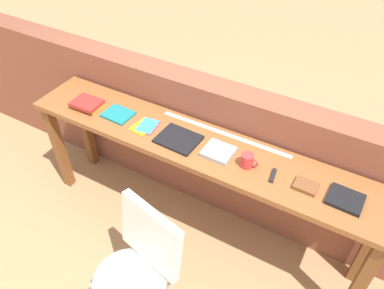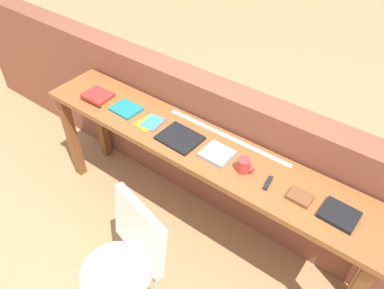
% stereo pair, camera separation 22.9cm
% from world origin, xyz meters
% --- Properties ---
extents(ground_plane, '(40.00, 40.00, 0.00)m').
position_xyz_m(ground_plane, '(0.00, 0.00, 0.00)').
color(ground_plane, tan).
extents(brick_wall_back, '(6.00, 0.20, 1.12)m').
position_xyz_m(brick_wall_back, '(0.00, 0.64, 0.56)').
color(brick_wall_back, brown).
rests_on(brick_wall_back, ground).
extents(sideboard, '(2.50, 0.44, 0.88)m').
position_xyz_m(sideboard, '(0.00, 0.30, 0.74)').
color(sideboard, brown).
rests_on(sideboard, ground).
extents(chair_white_moulded, '(0.53, 0.54, 0.89)m').
position_xyz_m(chair_white_moulded, '(0.04, -0.46, 0.53)').
color(chair_white_moulded, silver).
rests_on(chair_white_moulded, ground).
extents(book_stack_leftmost, '(0.22, 0.17, 0.05)m').
position_xyz_m(book_stack_leftmost, '(-0.87, 0.25, 0.91)').
color(book_stack_leftmost, gold).
rests_on(book_stack_leftmost, sideboard).
extents(magazine_cycling, '(0.21, 0.17, 0.02)m').
position_xyz_m(magazine_cycling, '(-0.62, 0.28, 0.89)').
color(magazine_cycling, '#19757A').
rests_on(magazine_cycling, sideboard).
extents(pamphlet_pile_colourful, '(0.17, 0.19, 0.01)m').
position_xyz_m(pamphlet_pile_colourful, '(-0.37, 0.27, 0.88)').
color(pamphlet_pile_colourful, '#E5334C').
rests_on(pamphlet_pile_colourful, sideboard).
extents(book_open_centre, '(0.28, 0.23, 0.02)m').
position_xyz_m(book_open_centre, '(-0.11, 0.26, 0.89)').
color(book_open_centre, black).
rests_on(book_open_centre, sideboard).
extents(book_grey_hardcover, '(0.19, 0.17, 0.03)m').
position_xyz_m(book_grey_hardcover, '(0.17, 0.28, 0.89)').
color(book_grey_hardcover, '#9E9EA3').
rests_on(book_grey_hardcover, sideboard).
extents(mug, '(0.11, 0.08, 0.09)m').
position_xyz_m(mug, '(0.37, 0.26, 0.92)').
color(mug, red).
rests_on(mug, sideboard).
extents(multitool_folded, '(0.04, 0.11, 0.02)m').
position_xyz_m(multitool_folded, '(0.54, 0.26, 0.89)').
color(multitool_folded, black).
rests_on(multitool_folded, sideboard).
extents(leather_journal_brown, '(0.13, 0.10, 0.02)m').
position_xyz_m(leather_journal_brown, '(0.73, 0.27, 0.89)').
color(leather_journal_brown, brown).
rests_on(leather_journal_brown, sideboard).
extents(book_repair_rightmost, '(0.20, 0.17, 0.02)m').
position_xyz_m(book_repair_rightmost, '(0.95, 0.28, 0.89)').
color(book_repair_rightmost, black).
rests_on(book_repair_rightmost, sideboard).
extents(ruler_metal_back_edge, '(0.93, 0.03, 0.00)m').
position_xyz_m(ruler_metal_back_edge, '(0.12, 0.47, 0.88)').
color(ruler_metal_back_edge, silver).
rests_on(ruler_metal_back_edge, sideboard).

